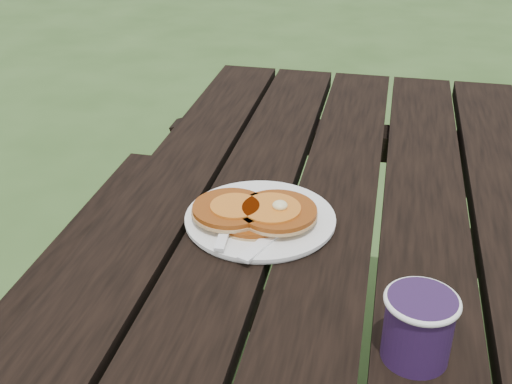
# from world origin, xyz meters

# --- Properties ---
(plate) EXTENTS (0.31, 0.31, 0.01)m
(plate) POSITION_xyz_m (-0.11, 0.12, 0.76)
(plate) COLOR white
(plate) RESTS_ON picnic_table
(pancake_stack) EXTENTS (0.20, 0.13, 0.04)m
(pancake_stack) POSITION_xyz_m (-0.12, 0.11, 0.77)
(pancake_stack) COLOR #8E4010
(pancake_stack) RESTS_ON plate
(knife) EXTENTS (0.08, 0.17, 0.00)m
(knife) POSITION_xyz_m (-0.08, 0.08, 0.76)
(knife) COLOR white
(knife) RESTS_ON plate
(fork) EXTENTS (0.04, 0.16, 0.01)m
(fork) POSITION_xyz_m (-0.15, 0.06, 0.77)
(fork) COLOR white
(fork) RESTS_ON plate
(coffee_cup) EXTENTS (0.09, 0.09, 0.09)m
(coffee_cup) POSITION_xyz_m (0.13, -0.14, 0.80)
(coffee_cup) COLOR #29163C
(coffee_cup) RESTS_ON picnic_table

